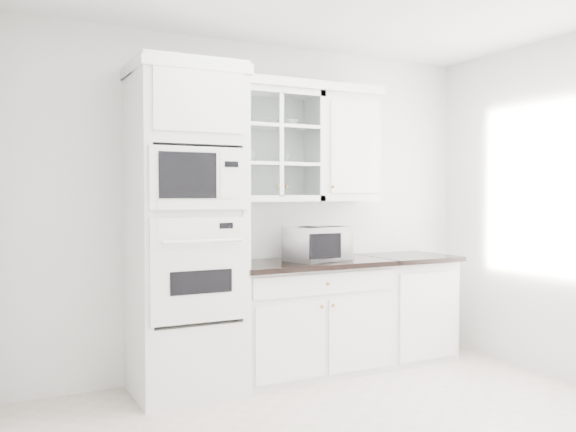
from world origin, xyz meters
TOP-DOWN VIEW (x-y plane):
  - room_shell at (0.00, 0.43)m, footprint 4.00×3.50m
  - oven_column at (-0.75, 1.42)m, footprint 0.76×0.68m
  - base_cabinet_run at (0.28, 1.45)m, footprint 1.32×0.67m
  - extra_base_cabinet at (1.28, 1.45)m, footprint 0.72×0.67m
  - upper_cabinet_glass at (0.03, 1.58)m, footprint 0.80×0.33m
  - upper_cabinet_solid at (0.71, 1.58)m, footprint 0.55×0.33m
  - crown_molding at (-0.07, 1.56)m, footprint 2.14×0.38m
  - countertop_microwave at (0.34, 1.41)m, footprint 0.56×0.51m
  - bowl_a at (-0.11, 1.59)m, footprint 0.25×0.25m
  - bowl_b at (0.17, 1.57)m, footprint 0.19×0.19m
  - cup_a at (-0.17, 1.60)m, footprint 0.12×0.12m
  - cup_b at (0.15, 1.60)m, footprint 0.10×0.10m

SIDE VIEW (x-z plane):
  - base_cabinet_run at x=0.28m, z-range 0.00..0.92m
  - extra_base_cabinet at x=1.28m, z-range 0.00..0.92m
  - countertop_microwave at x=0.34m, z-range 0.92..1.20m
  - oven_column at x=-0.75m, z-range 0.00..2.40m
  - cup_b at x=0.15m, z-range 1.71..1.79m
  - cup_a at x=-0.17m, z-range 1.71..1.80m
  - room_shell at x=0.00m, z-range 0.43..3.13m
  - upper_cabinet_glass at x=0.03m, z-range 1.40..2.30m
  - upper_cabinet_solid at x=0.71m, z-range 1.40..2.30m
  - bowl_b at x=0.17m, z-range 2.01..2.06m
  - bowl_a at x=-0.11m, z-range 2.01..2.07m
  - crown_molding at x=-0.07m, z-range 2.30..2.37m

